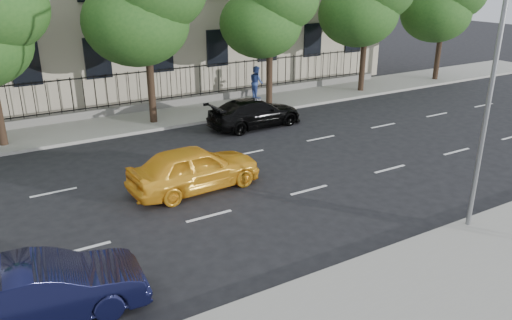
{
  "coord_description": "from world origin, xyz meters",
  "views": [
    {
      "loc": [
        -10.05,
        -10.68,
        7.48
      ],
      "look_at": [
        -1.94,
        3.0,
        1.38
      ],
      "focal_mm": 35.0,
      "sensor_mm": 36.0,
      "label": 1
    }
  ],
  "objects_px": {
    "navy_sedan": "(41,291)",
    "yellow_taxi": "(195,168)",
    "street_light": "(479,58)",
    "black_sedan": "(255,113)"
  },
  "relations": [
    {
      "from": "street_light",
      "to": "black_sedan",
      "type": "distance_m",
      "value": 12.81
    },
    {
      "from": "yellow_taxi",
      "to": "navy_sedan",
      "type": "xyz_separation_m",
      "value": [
        -5.92,
        -4.91,
        -0.06
      ]
    },
    {
      "from": "yellow_taxi",
      "to": "navy_sedan",
      "type": "distance_m",
      "value": 7.69
    },
    {
      "from": "street_light",
      "to": "black_sedan",
      "type": "relative_size",
      "value": 1.62
    },
    {
      "from": "black_sedan",
      "to": "street_light",
      "type": "bearing_deg",
      "value": 178.6
    },
    {
      "from": "yellow_taxi",
      "to": "black_sedan",
      "type": "relative_size",
      "value": 0.97
    },
    {
      "from": "navy_sedan",
      "to": "yellow_taxi",
      "type": "bearing_deg",
      "value": -46.33
    },
    {
      "from": "navy_sedan",
      "to": "street_light",
      "type": "bearing_deg",
      "value": -93.44
    },
    {
      "from": "street_light",
      "to": "black_sedan",
      "type": "xyz_separation_m",
      "value": [
        -0.2,
        12.02,
        -4.43
      ]
    },
    {
      "from": "street_light",
      "to": "yellow_taxi",
      "type": "xyz_separation_m",
      "value": [
        -5.99,
        6.47,
        -4.33
      ]
    }
  ]
}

